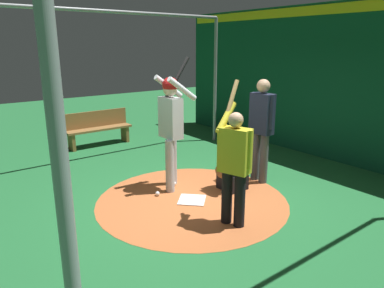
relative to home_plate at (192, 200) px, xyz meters
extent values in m
plane|color=#216633|center=(0.00, 0.00, -0.01)|extent=(25.28, 25.28, 0.00)
cylinder|color=#B76033|center=(0.00, 0.00, -0.01)|extent=(3.08, 3.08, 0.01)
cube|color=white|center=(0.00, 0.00, 0.00)|extent=(0.59, 0.59, 0.01)
cylinder|color=#B3B3B7|center=(0.07, -0.52, 0.44)|extent=(0.15, 0.15, 0.91)
cylinder|color=#B3B3B7|center=(-0.17, -0.79, 0.44)|extent=(0.15, 0.15, 0.91)
cube|color=silver|center=(-0.05, -0.65, 1.24)|extent=(0.22, 0.44, 0.68)
cylinder|color=silver|center=(-0.15, -0.46, 1.74)|extent=(0.55, 0.09, 0.42)
cylinder|color=silver|center=(-0.15, -0.85, 1.74)|extent=(0.55, 0.09, 0.42)
sphere|color=beige|center=(-0.05, -0.65, 1.72)|extent=(0.24, 0.24, 0.24)
sphere|color=#A51414|center=(-0.05, -0.65, 1.78)|extent=(0.26, 0.26, 0.26)
cylinder|color=black|center=(-0.27, -0.79, 1.86)|extent=(0.54, 0.06, 0.73)
cube|color=black|center=(-0.86, 0.03, 0.14)|extent=(0.40, 0.40, 0.30)
cube|color=black|center=(-0.82, 0.03, 0.52)|extent=(0.31, 0.40, 0.49)
sphere|color=beige|center=(-0.80, 0.03, 0.86)|extent=(0.23, 0.23, 0.23)
cube|color=gray|center=(-0.70, 0.03, 0.86)|extent=(0.03, 0.20, 0.20)
ellipsoid|color=brown|center=(-0.54, 0.09, 0.39)|extent=(0.12, 0.28, 0.22)
cylinder|color=#4C4C51|center=(-1.51, 0.15, 0.44)|extent=(0.15, 0.15, 0.90)
cylinder|color=#4C4C51|center=(-1.51, -0.05, 0.44)|extent=(0.15, 0.15, 0.90)
cube|color=#1E2338|center=(-1.51, 0.05, 1.25)|extent=(0.22, 0.42, 0.72)
cylinder|color=#1E2338|center=(-1.51, 0.25, 1.31)|extent=(0.09, 0.09, 0.60)
cylinder|color=#1E2338|center=(-1.51, -0.15, 1.31)|extent=(0.09, 0.09, 0.60)
sphere|color=tan|center=(-1.51, 0.05, 1.74)|extent=(0.23, 0.23, 0.23)
cylinder|color=black|center=(-0.01, 1.06, 0.37)|extent=(0.15, 0.15, 0.77)
cylinder|color=black|center=(0.05, 0.87, 0.37)|extent=(0.15, 0.15, 0.77)
cube|color=gold|center=(0.02, 0.97, 1.07)|extent=(0.34, 0.47, 0.61)
cylinder|color=gold|center=(-0.04, 1.16, 1.11)|extent=(0.09, 0.09, 0.51)
cylinder|color=gold|center=(-0.01, 0.74, 1.47)|extent=(0.46, 0.23, 0.40)
sphere|color=tan|center=(0.02, 0.97, 1.48)|extent=(0.20, 0.20, 0.20)
cylinder|color=tan|center=(-0.09, 0.72, 1.59)|extent=(0.46, 0.20, 0.74)
cube|color=#0F472D|center=(-3.78, 0.00, 1.63)|extent=(0.20, 9.28, 3.28)
cube|color=yellow|center=(-3.67, 0.00, 3.12)|extent=(0.03, 9.09, 0.20)
cylinder|color=gray|center=(-2.79, -2.69, 1.52)|extent=(0.08, 0.08, 3.06)
cylinder|color=gray|center=(2.79, 2.69, 1.52)|extent=(0.08, 0.08, 3.06)
cylinder|color=gray|center=(0.00, -2.69, 3.05)|extent=(5.57, 0.07, 0.07)
cube|color=olive|center=(-0.16, -4.00, 0.41)|extent=(1.64, 0.36, 0.05)
cube|color=olive|center=(-0.16, -4.16, 0.64)|extent=(1.64, 0.04, 0.40)
cube|color=olive|center=(-0.86, -4.00, 0.19)|extent=(0.08, 0.32, 0.40)
cube|color=olive|center=(0.54, -4.00, 0.19)|extent=(0.08, 0.32, 0.40)
sphere|color=white|center=(-0.12, -0.69, 0.03)|extent=(0.07, 0.07, 0.07)
sphere|color=white|center=(0.35, -0.49, 0.03)|extent=(0.07, 0.07, 0.07)
camera|label=1|loc=(3.23, 4.24, 2.43)|focal=33.49mm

